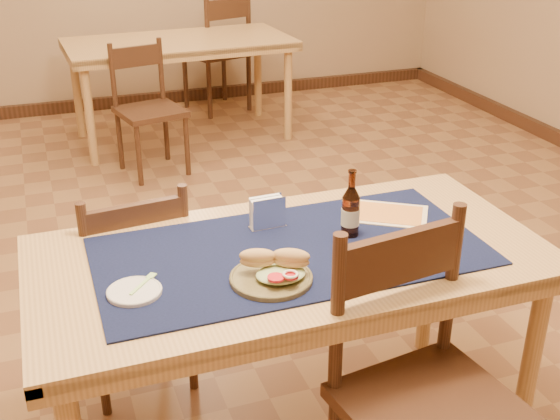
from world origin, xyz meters
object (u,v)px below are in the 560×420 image
object	(u,v)px
beer_bottle	(351,211)
sandwich_plate	(274,273)
main_table	(291,275)
napkin_holder	(267,213)
chair_main_far	(133,282)
back_table	(179,51)
chair_main_near	(425,395)

from	to	relation	value
beer_bottle	sandwich_plate	bearing A→B (deg)	-150.00
main_table	sandwich_plate	bearing A→B (deg)	-125.53
sandwich_plate	napkin_holder	size ratio (longest dim) A/B	1.93
chair_main_far	main_table	bearing A→B (deg)	-48.37
back_table	chair_main_near	world-z (taller)	chair_main_near
main_table	beer_bottle	size ratio (longest dim) A/B	7.14
sandwich_plate	napkin_holder	distance (m)	0.34
napkin_holder	chair_main_far	bearing A→B (deg)	143.27
napkin_holder	main_table	bearing A→B (deg)	-84.91
back_table	chair_main_far	bearing A→B (deg)	-105.91
chair_main_near	beer_bottle	xyz separation A→B (m)	(0.00, 0.52, 0.33)
chair_main_far	napkin_holder	world-z (taller)	napkin_holder
chair_main_near	sandwich_plate	size ratio (longest dim) A/B	4.10
main_table	chair_main_far	size ratio (longest dim) A/B	1.85
chair_main_near	napkin_holder	size ratio (longest dim) A/B	7.94
chair_main_near	napkin_holder	xyz separation A→B (m)	(-0.23, 0.67, 0.29)
main_table	beer_bottle	distance (m)	0.28
main_table	back_table	distance (m)	3.31
chair_main_far	beer_bottle	xyz separation A→B (m)	(0.66, -0.46, 0.39)
back_table	beer_bottle	bearing A→B (deg)	-92.51
chair_main_near	beer_bottle	distance (m)	0.62
chair_main_near	sandwich_plate	distance (m)	0.54
chair_main_far	napkin_holder	size ratio (longest dim) A/B	6.95
main_table	napkin_holder	world-z (taller)	napkin_holder
chair_main_far	beer_bottle	world-z (taller)	beer_bottle
main_table	back_table	world-z (taller)	same
chair_main_far	sandwich_plate	size ratio (longest dim) A/B	3.59
main_table	chair_main_far	world-z (taller)	chair_main_far
back_table	chair_main_far	xyz separation A→B (m)	(-0.80, -2.80, -0.22)
sandwich_plate	main_table	bearing A→B (deg)	54.47
back_table	beer_bottle	world-z (taller)	beer_bottle
back_table	chair_main_near	distance (m)	3.79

